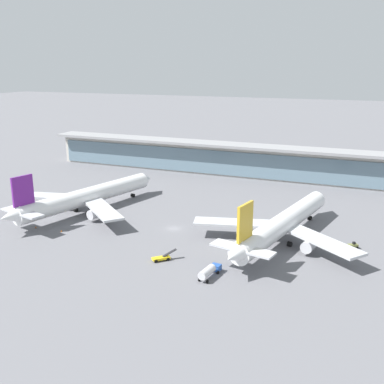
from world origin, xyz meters
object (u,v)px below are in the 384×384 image
airliner_left_stand (85,197)px  safety_cone_bravo (61,231)px  service_truck_under_wing_olive (353,246)px  airliner_centre_stand (282,224)px  service_truck_near_nose_blue (209,271)px  service_truck_mid_apron_yellow (162,258)px  safety_cone_charlie (36,227)px

airliner_left_stand → safety_cone_bravo: size_ratio=94.88×
airliner_left_stand → service_truck_under_wing_olive: bearing=0.8°
airliner_centre_stand → service_truck_near_nose_blue: (-11.54, -29.88, -3.93)m
service_truck_mid_apron_yellow → safety_cone_bravo: 39.33m
service_truck_mid_apron_yellow → safety_cone_bravo: service_truck_mid_apron_yellow is taller
service_truck_under_wing_olive → safety_cone_bravo: bearing=-166.4°
service_truck_near_nose_blue → service_truck_mid_apron_yellow: size_ratio=1.52×
service_truck_under_wing_olive → safety_cone_charlie: service_truck_under_wing_olive is taller
airliner_left_stand → service_truck_mid_apron_yellow: size_ratio=11.45×
safety_cone_bravo → airliner_centre_stand: bearing=15.2°
airliner_centre_stand → safety_cone_charlie: size_ratio=95.49×
service_truck_near_nose_blue → safety_cone_charlie: size_ratio=12.59×
safety_cone_charlie → airliner_centre_stand: bearing=13.6°
airliner_left_stand → airliner_centre_stand: same height
airliner_left_stand → safety_cone_bravo: 20.57m
safety_cone_bravo → service_truck_under_wing_olive: bearing=13.6°
airliner_left_stand → service_truck_mid_apron_yellow: bearing=-31.9°
service_truck_near_nose_blue → safety_cone_charlie: service_truck_near_nose_blue is taller
airliner_left_stand → service_truck_mid_apron_yellow: 51.05m
service_truck_under_wing_olive → safety_cone_bravo: service_truck_under_wing_olive is taller
airliner_centre_stand → service_truck_near_nose_blue: airliner_centre_stand is taller
airliner_centre_stand → airliner_left_stand: bearing=178.7°
safety_cone_bravo → safety_cone_charlie: 9.77m
service_truck_under_wing_olive → airliner_centre_stand: bearing=-172.0°
safety_cone_charlie → service_truck_near_nose_blue: bearing=-10.5°
airliner_left_stand → service_truck_under_wing_olive: 89.75m
airliner_left_stand → safety_cone_charlie: airliner_left_stand is taller
airliner_left_stand → airliner_centre_stand: bearing=-1.3°
service_truck_mid_apron_yellow → safety_cone_charlie: 48.91m
airliner_left_stand → service_truck_near_nose_blue: airliner_left_stand is taller
service_truck_under_wing_olive → service_truck_mid_apron_yellow: bearing=-148.9°
safety_cone_bravo → safety_cone_charlie: bearing=-178.2°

